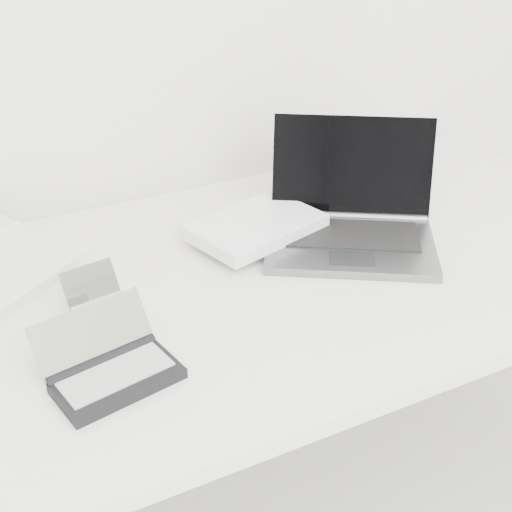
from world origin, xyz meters
name	(u,v)px	position (x,y,z in m)	size (l,w,h in m)	color
desk	(260,291)	(0.00, 1.55, 0.68)	(1.60, 0.80, 0.73)	white
laptop_large	(315,224)	(0.15, 1.61, 0.77)	(0.52, 0.42, 0.22)	slate
pda_silver	(102,307)	(-0.31, 1.54, 0.75)	(0.11, 0.12, 0.07)	silver
palmtop_charcoal	(111,368)	(-0.34, 1.37, 0.75)	(0.21, 0.18, 0.09)	black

